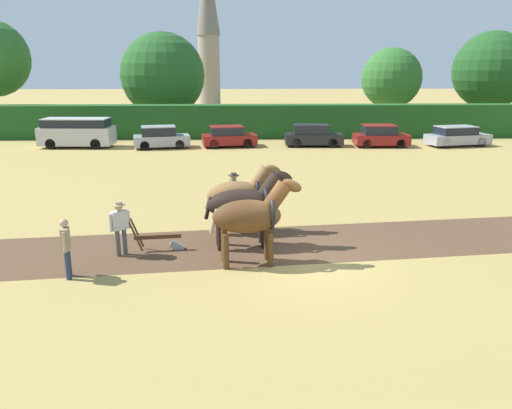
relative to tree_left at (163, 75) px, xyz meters
name	(u,v)px	position (x,y,z in m)	size (l,w,h in m)	color
ground_plane	(301,263)	(8.60, -32.56, -4.83)	(240.00, 240.00, 0.00)	#A88E4C
plowed_furrow_strip	(84,254)	(2.05, -31.64, -4.82)	(32.33, 3.58, 0.01)	brown
hedgerow	(262,121)	(8.60, -5.67, -3.52)	(62.04, 1.91, 2.62)	#1E511E
tree_left	(163,75)	(0.00, 0.00, 0.00)	(7.45, 7.45, 8.55)	brown
tree_center_left	(391,78)	(20.75, 0.57, -0.32)	(5.46, 5.46, 7.24)	#4C3823
tree_center	(491,70)	(30.15, 0.97, 0.39)	(7.03, 7.03, 8.74)	#423323
church_spire	(208,23)	(2.51, 27.49, 6.55)	(3.35, 3.35, 21.74)	gray
draft_horse_lead_left	(251,216)	(7.15, -32.57, -3.38)	(2.70, 1.21, 2.56)	#513319
draft_horse_lead_right	(245,204)	(6.99, -31.09, -3.42)	(2.83, 1.21, 2.49)	black
draft_horse_trail_left	(239,195)	(6.82, -29.61, -3.51)	(2.70, 1.25, 2.41)	brown
plow	(162,240)	(4.42, -31.38, -4.51)	(1.68, 0.51, 1.13)	#4C331E
farmer_at_plow	(120,224)	(3.26, -31.77, -3.85)	(0.54, 0.45, 1.68)	#4C4C4C
farmer_beside_team	(234,191)	(6.61, -27.85, -3.82)	(0.43, 0.64, 1.71)	#38332D
farmer_onlooker_left	(66,244)	(2.21, -33.42, -3.86)	(0.31, 0.65, 1.67)	#28334C
parked_van	(77,132)	(-4.68, -10.40, -3.77)	(5.12, 2.21, 2.05)	#BCBCC1
parked_car_left	(161,138)	(1.27, -10.93, -4.09)	(4.11, 2.44, 1.54)	#9E9EA8
parked_car_center_left	(228,137)	(6.01, -10.44, -4.11)	(4.05, 2.41, 1.47)	maroon
parked_car_center	(313,136)	(12.07, -10.40, -4.08)	(4.16, 1.84, 1.56)	black
parked_car_center_right	(380,136)	(16.87, -10.74, -4.08)	(3.83, 1.88, 1.55)	maroon
parked_car_right	(457,136)	(22.46, -10.68, -4.12)	(4.75, 2.62, 1.44)	#9E9EA8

